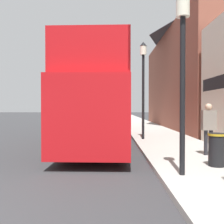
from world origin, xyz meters
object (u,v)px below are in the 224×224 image
at_px(lamp_post_second, 144,73).
at_px(litter_bin, 217,149).
at_px(parked_car_ahead_of_bus, 112,122).
at_px(lamp_post_nearest, 183,46).
at_px(tour_bus, 102,107).
at_px(pedestrian_third, 209,124).

xyz_separation_m(lamp_post_second, litter_bin, (1.29, -6.23, -2.93)).
bearing_deg(lamp_post_second, parked_car_ahead_of_bus, 102.42).
height_order(lamp_post_nearest, lamp_post_second, lamp_post_second).
xyz_separation_m(lamp_post_nearest, lamp_post_second, (-0.09, 7.15, 0.32)).
xyz_separation_m(tour_bus, lamp_post_second, (2.10, 1.05, 1.77)).
bearing_deg(litter_bin, lamp_post_nearest, -142.55).
distance_m(tour_bus, lamp_post_nearest, 6.64).
bearing_deg(tour_bus, pedestrian_third, -40.41).
height_order(lamp_post_second, litter_bin, lamp_post_second).
bearing_deg(lamp_post_second, litter_bin, -78.31).
bearing_deg(lamp_post_nearest, pedestrian_third, 58.61).
xyz_separation_m(tour_bus, pedestrian_third, (3.80, -3.48, -0.59)).
relative_size(tour_bus, lamp_post_second, 2.12).
distance_m(parked_car_ahead_of_bus, litter_bin, 13.98).
bearing_deg(tour_bus, parked_car_ahead_of_bus, 88.96).
bearing_deg(lamp_post_nearest, parked_car_ahead_of_bus, 96.76).
distance_m(lamp_post_nearest, lamp_post_second, 7.16).
bearing_deg(parked_car_ahead_of_bus, lamp_post_second, -77.14).
distance_m(pedestrian_third, litter_bin, 1.84).
bearing_deg(pedestrian_third, parked_car_ahead_of_bus, 105.54).
xyz_separation_m(parked_car_ahead_of_bus, litter_bin, (2.93, -13.67, 0.00)).
relative_size(lamp_post_second, litter_bin, 5.45).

